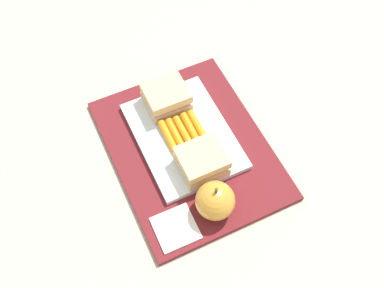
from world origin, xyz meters
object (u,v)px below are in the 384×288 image
object	(u,v)px
apple	(215,201)
sandwich_half_left	(166,97)
sandwich_half_right	(202,161)
food_tray	(184,136)
carrot_sticks_bundle	(184,133)
paper_napkin	(176,228)

from	to	relation	value
apple	sandwich_half_left	bearing A→B (deg)	176.83
sandwich_half_left	sandwich_half_right	distance (m)	0.16
food_tray	sandwich_half_left	world-z (taller)	sandwich_half_left
food_tray	carrot_sticks_bundle	distance (m)	0.01
food_tray	apple	distance (m)	0.16
food_tray	apple	bearing A→B (deg)	-4.75
apple	paper_napkin	xyz separation A→B (m)	(0.00, -0.08, -0.03)
sandwich_half_left	paper_napkin	xyz separation A→B (m)	(0.24, -0.09, -0.03)
sandwich_half_left	apple	distance (m)	0.23
food_tray	sandwich_half_right	world-z (taller)	sandwich_half_right
food_tray	apple	xyz separation A→B (m)	(0.16, -0.01, 0.03)
sandwich_half_right	paper_napkin	distance (m)	0.13
carrot_sticks_bundle	paper_napkin	distance (m)	0.18
sandwich_half_right	apple	bearing A→B (deg)	-9.43
sandwich_half_left	apple	bearing A→B (deg)	-3.17
sandwich_half_left	sandwich_half_right	xyz separation A→B (m)	(0.16, 0.00, 0.00)
carrot_sticks_bundle	sandwich_half_right	bearing A→B (deg)	0.09
food_tray	paper_napkin	xyz separation A→B (m)	(0.16, -0.09, -0.00)
food_tray	sandwich_half_left	bearing A→B (deg)	180.00
paper_napkin	carrot_sticks_bundle	bearing A→B (deg)	150.82
paper_napkin	apple	bearing A→B (deg)	92.86
carrot_sticks_bundle	food_tray	bearing A→B (deg)	174.10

